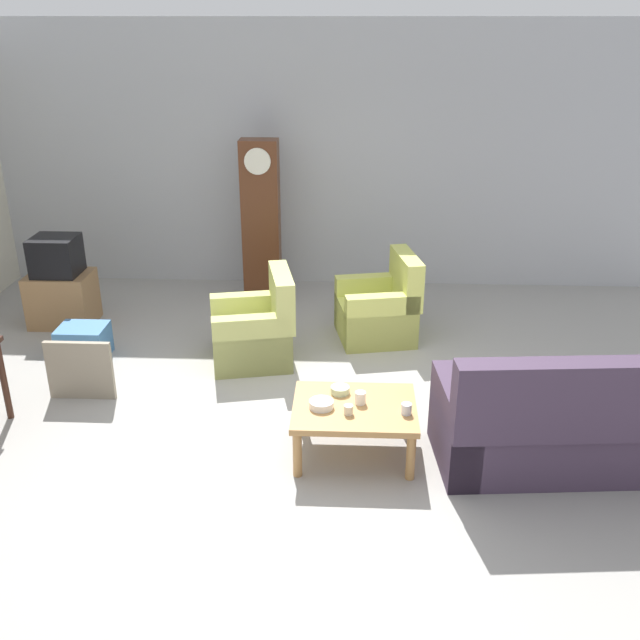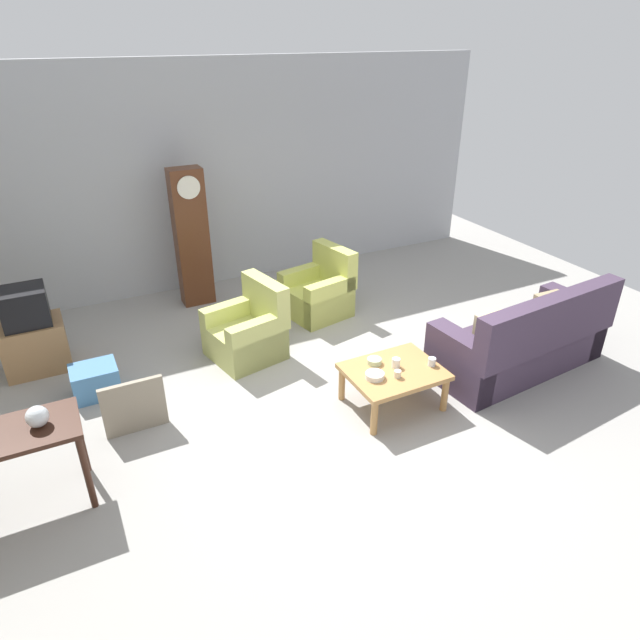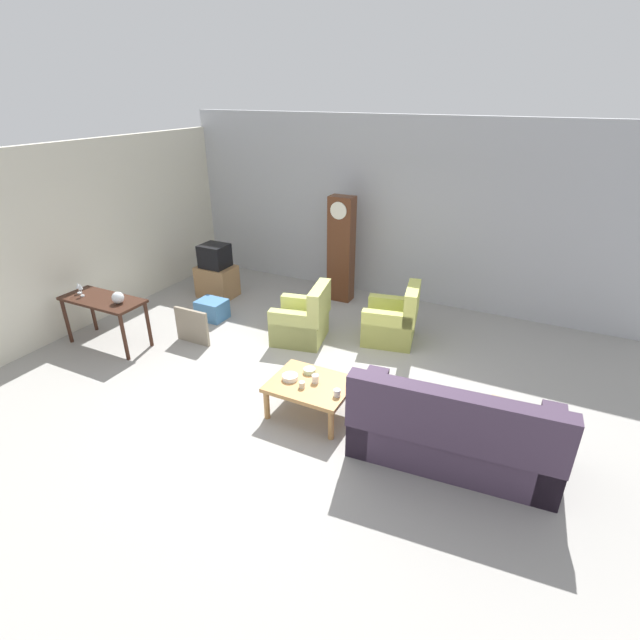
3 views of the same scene
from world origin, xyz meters
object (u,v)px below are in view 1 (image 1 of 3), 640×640
framed_picture_leaning (80,370)px  cup_white_porcelain (360,398)px  couch_floral (578,425)px  bowl_shallow_green (340,390)px  coffee_table_wood (354,412)px  cup_blue_rimmed (406,409)px  armchair_olive_near (256,332)px  tv_stand_cabinet (63,299)px  armchair_olive_far (380,311)px  storage_box_blue (84,342)px  grandfather_clock (261,221)px  tv_crt (56,256)px  bowl_white_stacked (321,404)px  cup_cream_tall (348,410)px

framed_picture_leaning → cup_white_porcelain: framed_picture_leaning is taller
couch_floral → bowl_shallow_green: (-1.82, 0.27, 0.11)m
coffee_table_wood → cup_blue_rimmed: bearing=-15.2°
couch_floral → cup_white_porcelain: bearing=176.1°
armchair_olive_near → tv_stand_cabinet: size_ratio=1.37×
armchair_olive_far → storage_box_blue: bearing=-168.1°
armchair_olive_far → grandfather_clock: size_ratio=0.48×
armchair_olive_near → tv_crt: bearing=160.1°
framed_picture_leaning → tv_stand_cabinet: bearing=115.6°
couch_floral → grandfather_clock: bearing=129.4°
coffee_table_wood → tv_crt: size_ratio=2.00×
armchair_olive_near → armchair_olive_far: same height
armchair_olive_near → bowl_shallow_green: armchair_olive_near is taller
armchair_olive_far → cup_blue_rimmed: bearing=-87.0°
tv_stand_cabinet → cup_blue_rimmed: bearing=-34.9°
cup_blue_rimmed → framed_picture_leaning: bearing=162.9°
armchair_olive_far → grandfather_clock: bearing=141.1°
tv_stand_cabinet → storage_box_blue: (0.53, -0.85, -0.13)m
armchair_olive_near → cup_blue_rimmed: size_ratio=10.77×
armchair_olive_near → storage_box_blue: (-1.75, -0.02, -0.14)m
bowl_white_stacked → bowl_shallow_green: bowl_white_stacked is taller
coffee_table_wood → cup_cream_tall: (-0.05, -0.13, 0.10)m
tv_stand_cabinet → tv_crt: 0.50m
tv_stand_cabinet → tv_crt: bearing=0.0°
grandfather_clock → cup_white_porcelain: (1.17, -3.32, -0.48)m
coffee_table_wood → framed_picture_leaning: size_ratio=1.60×
coffee_table_wood → cup_blue_rimmed: 0.42m
coffee_table_wood → bowl_shallow_green: size_ratio=6.31×
coffee_table_wood → bowl_shallow_green: bearing=121.2°
coffee_table_wood → grandfather_clock: 3.59m
cup_cream_tall → bowl_shallow_green: (-0.07, 0.32, -0.01)m
armchair_olive_far → cup_blue_rimmed: (0.12, -2.34, 0.17)m
couch_floral → grandfather_clock: size_ratio=1.13×
tv_stand_cabinet → framed_picture_leaning: (0.80, -1.67, -0.02)m
framed_picture_leaning → cup_cream_tall: size_ratio=8.01×
armchair_olive_far → tv_crt: (-3.54, 0.21, 0.49)m
grandfather_clock → cup_blue_rimmed: 3.81m
bowl_shallow_green → cup_white_porcelain: bearing=-44.5°
framed_picture_leaning → cup_white_porcelain: size_ratio=6.05×
tv_crt → coffee_table_wood: bearing=-36.8°
couch_floral → cup_blue_rimmed: couch_floral is taller
tv_stand_cabinet → tv_crt: tv_crt is taller
grandfather_clock → tv_stand_cabinet: grandfather_clock is taller
storage_box_blue → bowl_white_stacked: size_ratio=2.50×
armchair_olive_far → tv_crt: 3.58m
framed_picture_leaning → cup_blue_rimmed: framed_picture_leaning is taller
framed_picture_leaning → cup_blue_rimmed: bearing=-17.1°
coffee_table_wood → bowl_white_stacked: bearing=-170.8°
cup_cream_tall → bowl_shallow_green: 0.33m
bowl_shallow_green → tv_crt: bearing=144.4°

